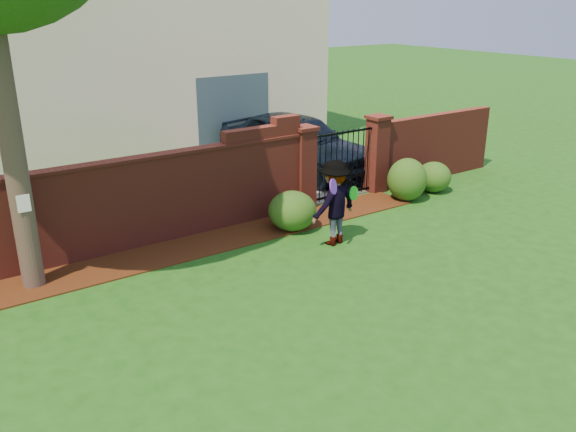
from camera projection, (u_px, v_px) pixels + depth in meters
ground at (331, 307)px, 9.27m from camera, size 80.00×80.00×0.01m
mulch_bed at (182, 250)px, 11.32m from camera, size 11.10×1.08×0.03m
brick_wall at (110, 205)px, 10.95m from camera, size 8.70×0.31×2.16m
brick_wall_return at (433, 147)px, 15.59m from camera, size 4.00×0.25×1.70m
pillar_left at (304, 167)px, 13.30m from camera, size 0.50×0.50×1.88m
pillar_right at (377, 153)px, 14.48m from camera, size 0.50×0.50×1.88m
iron_gate at (342, 164)px, 13.93m from camera, size 1.78×0.03×1.60m
driveway at (253, 163)px, 17.30m from camera, size 3.20×8.00×0.01m
house at (110, 45)px, 17.96m from camera, size 12.40×6.40×6.30m
car at (305, 145)px, 15.93m from camera, size 2.84×5.07×1.63m
paper_notice at (24, 204)px, 9.29m from camera, size 0.20×0.01×0.28m
shrub_left at (292, 211)px, 12.22m from camera, size 1.00×1.00×0.81m
shrub_middle at (407, 180)px, 13.97m from camera, size 0.92×0.92×1.01m
shrub_right at (434, 177)px, 14.64m from camera, size 0.84×0.84×0.75m
man at (335, 203)px, 11.36m from camera, size 1.16×0.77×1.67m
frisbee_purple at (333, 187)px, 10.73m from camera, size 0.29×0.22×0.29m
frisbee_green at (354, 193)px, 11.46m from camera, size 0.28×0.14×0.27m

